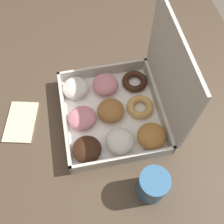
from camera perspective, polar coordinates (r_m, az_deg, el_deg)
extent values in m
plane|color=#6B6054|center=(1.51, 1.02, -13.32)|extent=(8.00, 8.00, 0.00)
cube|color=#4C3D2D|center=(0.81, 1.84, 0.98)|extent=(1.15, 0.90, 0.03)
cylinder|color=#4C3D2D|center=(1.45, -19.25, 8.42)|extent=(0.06, 0.06, 0.73)
cylinder|color=#4C3D2D|center=(1.51, 12.59, 13.46)|extent=(0.06, 0.06, 0.73)
cube|color=white|center=(0.78, 0.00, -0.67)|extent=(0.31, 0.28, 0.01)
cube|color=beige|center=(0.75, -10.25, -1.56)|extent=(0.31, 0.01, 0.04)
cube|color=beige|center=(0.78, 9.92, 1.94)|extent=(0.31, 0.01, 0.04)
cube|color=beige|center=(0.83, -2.02, 9.01)|extent=(0.01, 0.28, 0.04)
cube|color=beige|center=(0.70, 2.44, -10.35)|extent=(0.01, 0.28, 0.04)
cube|color=beige|center=(0.66, 12.50, 8.49)|extent=(0.31, 0.01, 0.25)
ellipsoid|color=white|center=(0.80, -7.93, 5.20)|extent=(0.08, 0.08, 0.04)
ellipsoid|color=pink|center=(0.75, -6.48, -1.28)|extent=(0.08, 0.08, 0.04)
ellipsoid|color=#381E11|center=(0.71, -5.52, -8.11)|extent=(0.08, 0.08, 0.04)
ellipsoid|color=pink|center=(0.80, -1.48, 6.03)|extent=(0.08, 0.08, 0.04)
ellipsoid|color=#9E6633|center=(0.76, -0.28, 0.34)|extent=(0.08, 0.08, 0.04)
ellipsoid|color=white|center=(0.71, 1.72, -6.35)|extent=(0.08, 0.08, 0.05)
torus|color=#381E11|center=(0.83, 4.93, 6.67)|extent=(0.08, 0.08, 0.02)
torus|color=tan|center=(0.78, 6.13, 1.10)|extent=(0.08, 0.08, 0.02)
ellipsoid|color=#B77A38|center=(0.73, 8.62, -5.20)|extent=(0.08, 0.08, 0.05)
cylinder|color=teal|center=(0.66, 8.81, -15.50)|extent=(0.07, 0.07, 0.10)
cylinder|color=black|center=(0.62, 9.39, -14.53)|extent=(0.06, 0.06, 0.01)
cube|color=beige|center=(0.81, -19.22, -1.93)|extent=(0.15, 0.11, 0.01)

